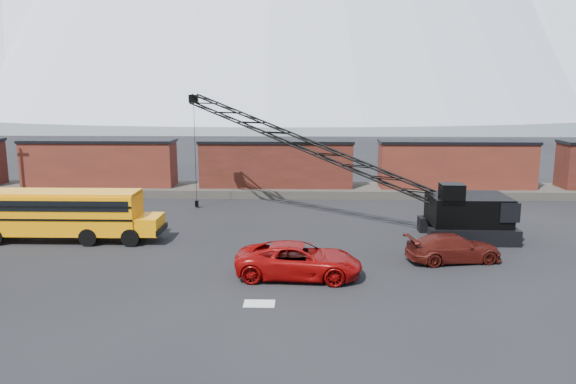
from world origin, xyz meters
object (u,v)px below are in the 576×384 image
Objects in this scene: red_pickup at (299,260)px; crawler_crane at (308,146)px; maroon_suv at (454,248)px; school_bus at (64,213)px.

crawler_crane reaches higher than red_pickup.
crawler_crane is (0.52, 11.97, 4.57)m from red_pickup.
maroon_suv is at bearing -48.56° from crawler_crane.
crawler_crane reaches higher than school_bus.
red_pickup reaches higher than maroon_suv.
school_bus is 16.10m from red_pickup.
red_pickup is (14.75, -6.39, -0.90)m from school_bus.
school_bus is at bearing 70.17° from red_pickup.
school_bus is at bearing 71.11° from maroon_suv.
red_pickup is at bearing 98.12° from maroon_suv.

